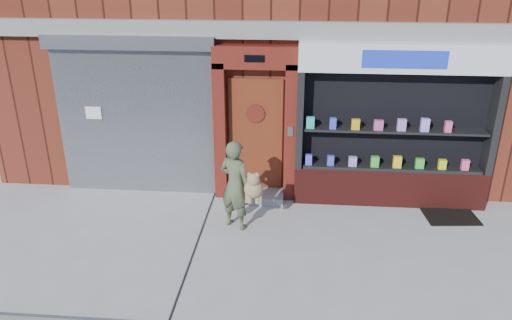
# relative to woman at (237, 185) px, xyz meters

# --- Properties ---
(ground) EXTENTS (80.00, 80.00, 0.00)m
(ground) POSITION_rel_woman_xyz_m (0.95, -0.66, -0.79)
(ground) COLOR #9E9E99
(ground) RESTS_ON ground
(shutter_bay) EXTENTS (3.10, 0.30, 3.04)m
(shutter_bay) POSITION_rel_woman_xyz_m (-2.05, 1.27, 0.93)
(shutter_bay) COLOR gray
(shutter_bay) RESTS_ON ground
(red_door_bay) EXTENTS (1.52, 0.58, 2.90)m
(red_door_bay) POSITION_rel_woman_xyz_m (0.20, 1.20, 0.66)
(red_door_bay) COLOR #51140D
(red_door_bay) RESTS_ON ground
(pharmacy_bay) EXTENTS (3.50, 0.41, 3.00)m
(pharmacy_bay) POSITION_rel_woman_xyz_m (2.69, 1.16, 0.58)
(pharmacy_bay) COLOR #541814
(pharmacy_bay) RESTS_ON ground
(woman) EXTENTS (0.83, 0.62, 1.57)m
(woman) POSITION_rel_woman_xyz_m (0.00, 0.00, 0.00)
(woman) COLOR #4C5739
(woman) RESTS_ON ground
(doormat) EXTENTS (0.97, 0.72, 0.02)m
(doormat) POSITION_rel_woman_xyz_m (3.76, 0.65, -0.78)
(doormat) COLOR black
(doormat) RESTS_ON ground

